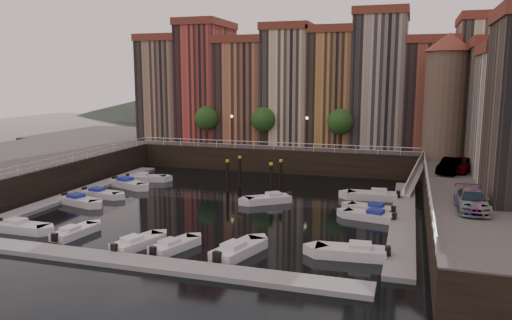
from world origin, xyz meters
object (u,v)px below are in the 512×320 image
(boat_left_1, at_px, (79,201))
(boat_left_2, at_px, (101,194))
(boat_left_0, at_px, (21,227))
(mooring_pilings, at_px, (254,176))
(corner_tower, at_px, (446,94))
(car_a, at_px, (461,166))
(car_b, at_px, (450,167))
(gangway, at_px, (415,175))
(car_c, at_px, (472,202))

(boat_left_1, xyz_separation_m, boat_left_2, (0.17, 3.21, -0.02))
(boat_left_0, bearing_deg, boat_left_2, 93.92)
(boat_left_0, bearing_deg, mooring_pilings, 54.64)
(corner_tower, height_order, car_a, corner_tower)
(corner_tower, relative_size, boat_left_2, 3.08)
(corner_tower, distance_m, car_b, 11.25)
(boat_left_2, height_order, car_b, car_b)
(boat_left_1, height_order, car_a, car_a)
(mooring_pilings, distance_m, boat_left_0, 23.13)
(mooring_pilings, distance_m, car_a, 20.45)
(mooring_pilings, xyz_separation_m, car_a, (20.32, 0.99, 2.08))
(gangway, height_order, mooring_pilings, gangway)
(boat_left_0, bearing_deg, car_a, 30.49)
(car_a, bearing_deg, car_c, -76.07)
(gangway, bearing_deg, car_c, -79.11)
(car_c, bearing_deg, mooring_pilings, 143.45)
(car_b, distance_m, car_c, 13.75)
(boat_left_1, bearing_deg, mooring_pilings, 50.48)
(mooring_pilings, height_order, car_b, car_b)
(boat_left_0, xyz_separation_m, car_c, (33.17, 5.01, 3.35))
(boat_left_2, xyz_separation_m, car_c, (33.97, -6.78, 3.36))
(boat_left_0, height_order, boat_left_1, boat_left_1)
(mooring_pilings, bearing_deg, boat_left_2, -153.60)
(boat_left_2, bearing_deg, car_c, -6.00)
(corner_tower, bearing_deg, boat_left_0, -139.32)
(boat_left_0, relative_size, car_b, 1.05)
(corner_tower, bearing_deg, mooring_pilings, -154.52)
(corner_tower, bearing_deg, boat_left_2, -154.13)
(boat_left_0, height_order, boat_left_2, boat_left_0)
(boat_left_1, bearing_deg, boat_left_2, 101.87)
(corner_tower, height_order, car_c, corner_tower)
(boat_left_1, height_order, car_c, car_c)
(car_a, bearing_deg, corner_tower, 114.12)
(car_b, bearing_deg, corner_tower, 110.07)
(corner_tower, xyz_separation_m, boat_left_1, (-33.50, -19.37, -9.83))
(mooring_pilings, bearing_deg, corner_tower, 25.48)
(car_a, height_order, car_c, car_a)
(gangway, distance_m, car_a, 5.75)
(boat_left_1, xyz_separation_m, car_b, (33.69, 10.18, 3.36))
(boat_left_0, bearing_deg, gangway, 38.40)
(gangway, xyz_separation_m, car_a, (4.07, -3.64, 1.81))
(boat_left_0, xyz_separation_m, car_b, (32.72, 18.76, 3.36))
(car_a, relative_size, car_b, 0.98)
(car_b, bearing_deg, car_c, -69.22)
(car_a, distance_m, car_b, 1.44)
(boat_left_1, bearing_deg, car_a, 32.90)
(car_a, height_order, car_b, car_a)
(boat_left_0, xyz_separation_m, boat_left_1, (-0.97, 8.58, 0.00))
(car_a, bearing_deg, boat_left_2, -150.96)
(gangway, bearing_deg, car_a, -41.80)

